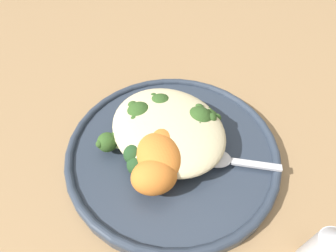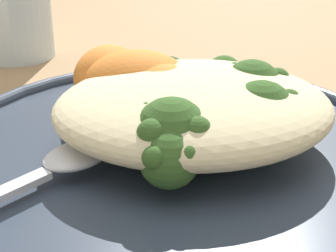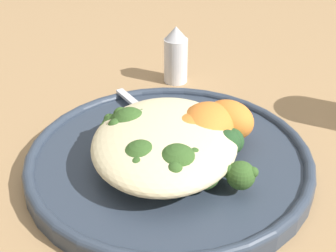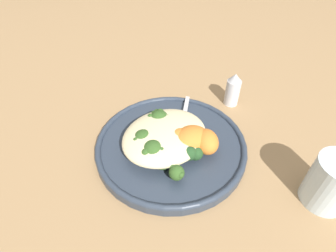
% 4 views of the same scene
% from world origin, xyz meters
% --- Properties ---
extents(ground_plane, '(4.00, 4.00, 0.00)m').
position_xyz_m(ground_plane, '(0.00, 0.00, 0.00)').
color(ground_plane, '#9E7A51').
extents(plate, '(0.30, 0.30, 0.02)m').
position_xyz_m(plate, '(0.01, -0.01, 0.01)').
color(plate, '#2D3847').
rests_on(plate, ground_plane).
extents(quinoa_mound, '(0.17, 0.14, 0.04)m').
position_xyz_m(quinoa_mound, '(0.00, -0.01, 0.04)').
color(quinoa_mound, beige).
rests_on(quinoa_mound, plate).
extents(broccoli_stalk_0, '(0.03, 0.10, 0.03)m').
position_xyz_m(broccoli_stalk_0, '(0.02, 0.04, 0.04)').
color(broccoli_stalk_0, '#ADC675').
rests_on(broccoli_stalk_0, plate).
extents(broccoli_stalk_1, '(0.04, 0.09, 0.04)m').
position_xyz_m(broccoli_stalk_1, '(0.02, 0.03, 0.04)').
color(broccoli_stalk_1, '#ADC675').
rests_on(broccoli_stalk_1, plate).
extents(broccoli_stalk_2, '(0.07, 0.09, 0.03)m').
position_xyz_m(broccoli_stalk_2, '(0.01, 0.02, 0.03)').
color(broccoli_stalk_2, '#ADC675').
rests_on(broccoli_stalk_2, plate).
extents(broccoli_stalk_3, '(0.11, 0.07, 0.04)m').
position_xyz_m(broccoli_stalk_3, '(-0.02, 0.01, 0.04)').
color(broccoli_stalk_3, '#ADC675').
rests_on(broccoli_stalk_3, plate).
extents(broccoli_stalk_4, '(0.12, 0.04, 0.04)m').
position_xyz_m(broccoli_stalk_4, '(-0.03, -0.02, 0.04)').
color(broccoli_stalk_4, '#ADC675').
rests_on(broccoli_stalk_4, plate).
extents(broccoli_stalk_5, '(0.10, 0.06, 0.03)m').
position_xyz_m(broccoli_stalk_5, '(-0.03, -0.04, 0.04)').
color(broccoli_stalk_5, '#ADC675').
rests_on(broccoli_stalk_5, plate).
extents(broccoli_stalk_6, '(0.09, 0.09, 0.03)m').
position_xyz_m(broccoli_stalk_6, '(-0.02, -0.06, 0.03)').
color(broccoli_stalk_6, '#ADC675').
rests_on(broccoli_stalk_6, plate).
extents(sweet_potato_chunk_0, '(0.07, 0.07, 0.04)m').
position_xyz_m(sweet_potato_chunk_0, '(0.05, -0.07, 0.04)').
color(sweet_potato_chunk_0, orange).
rests_on(sweet_potato_chunk_0, plate).
extents(sweet_potato_chunk_1, '(0.08, 0.07, 0.04)m').
position_xyz_m(sweet_potato_chunk_1, '(0.03, -0.04, 0.04)').
color(sweet_potato_chunk_1, orange).
rests_on(sweet_potato_chunk_1, plate).
extents(sweet_potato_chunk_2, '(0.08, 0.08, 0.04)m').
position_xyz_m(sweet_potato_chunk_2, '(0.02, -0.03, 0.04)').
color(sweet_potato_chunk_2, orange).
rests_on(sweet_potato_chunk_2, plate).
extents(kale_tuft, '(0.05, 0.05, 0.03)m').
position_xyz_m(kale_tuft, '(0.02, -0.06, 0.04)').
color(kale_tuft, '#234723').
rests_on(kale_tuft, plate).
extents(spoon, '(0.09, 0.08, 0.01)m').
position_xyz_m(spoon, '(0.08, 0.02, 0.03)').
color(spoon, silver).
rests_on(spoon, plate).
extents(salt_shaker, '(0.03, 0.03, 0.08)m').
position_xyz_m(salt_shaker, '(0.22, 0.01, 0.04)').
color(salt_shaker, silver).
rests_on(salt_shaker, ground_plane).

